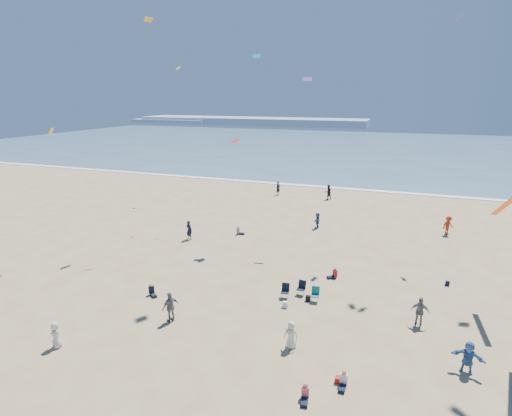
% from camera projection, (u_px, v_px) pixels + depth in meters
% --- Properties ---
extents(ground, '(220.00, 220.00, 0.00)m').
position_uv_depth(ground, '(157.00, 387.00, 18.61)').
color(ground, tan).
rests_on(ground, ground).
extents(ocean, '(220.00, 100.00, 0.06)m').
position_uv_depth(ocean, '(363.00, 148.00, 104.52)').
color(ocean, '#476B84').
rests_on(ocean, ground).
extents(surf_line, '(220.00, 1.20, 0.08)m').
position_uv_depth(surf_line, '(329.00, 187.00, 59.30)').
color(surf_line, white).
rests_on(surf_line, ground).
extents(headland_far, '(110.00, 20.00, 3.20)m').
position_uv_depth(headland_far, '(250.00, 121.00, 191.74)').
color(headland_far, '#7A8EA8').
rests_on(headland_far, ground).
extents(headland_near, '(40.00, 14.00, 2.00)m').
position_uv_depth(headland_near, '(173.00, 121.00, 200.59)').
color(headland_near, '#7A8EA8').
rests_on(headland_near, ground).
extents(standing_flyers, '(28.93, 43.29, 1.94)m').
position_uv_depth(standing_flyers, '(332.00, 257.00, 31.41)').
color(standing_flyers, black).
rests_on(standing_flyers, ground).
extents(seated_group, '(14.45, 20.23, 0.84)m').
position_uv_depth(seated_group, '(266.00, 294.00, 26.52)').
color(seated_group, silver).
rests_on(seated_group, ground).
extents(chair_cluster, '(2.65, 1.46, 1.00)m').
position_uv_depth(chair_cluster, '(300.00, 292.00, 26.69)').
color(chair_cluster, black).
rests_on(chair_cluster, ground).
extents(white_tote, '(0.35, 0.20, 0.40)m').
position_uv_depth(white_tote, '(285.00, 305.00, 25.62)').
color(white_tote, white).
rests_on(white_tote, ground).
extents(black_backpack, '(0.30, 0.22, 0.38)m').
position_uv_depth(black_backpack, '(308.00, 298.00, 26.43)').
color(black_backpack, black).
rests_on(black_backpack, ground).
extents(cooler, '(0.45, 0.30, 0.30)m').
position_uv_depth(cooler, '(340.00, 380.00, 18.87)').
color(cooler, red).
rests_on(cooler, ground).
extents(navy_bag, '(0.28, 0.18, 0.34)m').
position_uv_depth(navy_bag, '(447.00, 283.00, 28.59)').
color(navy_bag, black).
rests_on(navy_bag, ground).
extents(kites_aloft, '(35.79, 38.33, 29.55)m').
position_uv_depth(kites_aloft, '(398.00, 71.00, 24.07)').
color(kites_aloft, '#EE2063').
rests_on(kites_aloft, ground).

